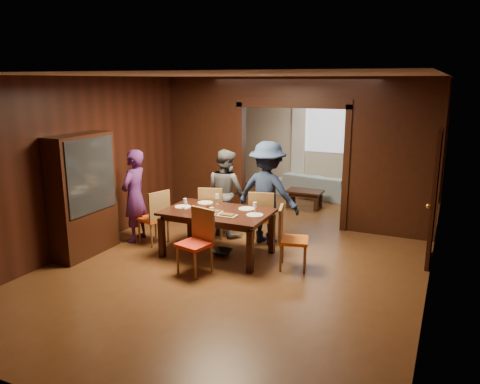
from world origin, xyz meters
The scene contains 32 objects.
floor centered at (0.00, 0.00, 0.00)m, with size 9.00×9.00×0.00m, color #543317.
ceiling centered at (0.00, 0.00, 2.90)m, with size 5.50×9.00×0.02m, color silver.
room_walls centered at (0.00, 1.89, 1.51)m, with size 5.52×9.01×2.90m.
person_purple centered at (-2.18, -0.61, 0.83)m, with size 0.60×0.40×1.66m, color #4E2161.
person_grey centered at (-0.86, 0.38, 0.81)m, with size 0.78×0.61×1.61m, color #505157.
person_navy centered at (0.00, 0.30, 0.91)m, with size 1.17×0.67×1.81m, color #1D2A48.
sofa centered at (-0.06, 3.85, 0.29)m, with size 2.00×0.78×0.59m, color #8BA6B6.
serving_bowl centered at (-0.44, -0.61, 0.80)m, with size 0.33×0.33×0.08m, color black.
dining_table centered at (-0.51, -0.65, 0.38)m, with size 1.73×1.08×0.76m, color black.
coffee_table centered at (-0.06, 2.80, 0.20)m, with size 0.80×0.50×0.40m, color black.
chair_left centered at (-1.82, -0.60, 0.48)m, with size 0.44×0.44×0.97m, color #F05216, non-canonical shape.
chair_right centered at (0.81, -0.66, 0.48)m, with size 0.44×0.44×0.97m, color orange, non-canonical shape.
chair_far_l centered at (-1.01, 0.14, 0.48)m, with size 0.44×0.44×0.97m, color red, non-canonical shape.
chair_far_r centered at (-0.05, 0.20, 0.48)m, with size 0.44×0.44×0.97m, color #C66712, non-canonical shape.
chair_near centered at (-0.48, -1.45, 0.48)m, with size 0.44×0.44×0.97m, color red, non-canonical shape.
hutch centered at (-2.53, -1.50, 1.00)m, with size 0.40×1.20×2.00m, color black.
door_right centered at (2.70, 0.50, 1.05)m, with size 0.06×0.90×2.10m, color black.
window_far centered at (0.00, 4.44, 1.70)m, with size 1.20×0.03×1.30m, color silver.
curtain_left centered at (-0.75, 4.40, 1.25)m, with size 0.35×0.06×2.40m, color white.
curtain_right centered at (0.75, 4.40, 1.25)m, with size 0.35×0.06×2.40m, color white.
plate_left centered at (-1.14, -0.69, 0.77)m, with size 0.27×0.27×0.01m, color white.
plate_far_l centered at (-0.92, -0.30, 0.77)m, with size 0.27×0.27×0.01m, color white.
plate_far_r centered at (-0.11, -0.36, 0.77)m, with size 0.27×0.27×0.01m, color silver.
plate_right centered at (0.15, -0.63, 0.77)m, with size 0.27×0.27×0.01m, color silver.
plate_near centered at (-0.53, -0.97, 0.77)m, with size 0.27×0.27×0.01m, color silver.
platter_a centered at (-0.53, -0.76, 0.78)m, with size 0.30×0.20×0.04m, color gray.
platter_b centered at (-0.23, -0.85, 0.78)m, with size 0.30×0.20×0.04m, color gray.
wineglass_left centered at (-1.04, -0.78, 0.85)m, with size 0.08×0.08×0.18m, color silver, non-canonical shape.
wineglass_far centered at (-0.70, -0.27, 0.85)m, with size 0.08×0.08×0.18m, color white, non-canonical shape.
wineglass_right centered at (0.10, -0.51, 0.85)m, with size 0.08×0.08×0.18m, color silver, non-canonical shape.
tumbler centered at (-0.44, -0.96, 0.83)m, with size 0.07×0.07×0.14m, color silver.
condiment_jar centered at (-0.63, -0.73, 0.82)m, with size 0.08×0.08×0.11m, color #4F2B12, non-canonical shape.
Camera 1 is at (2.88, -7.16, 2.84)m, focal length 35.00 mm.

